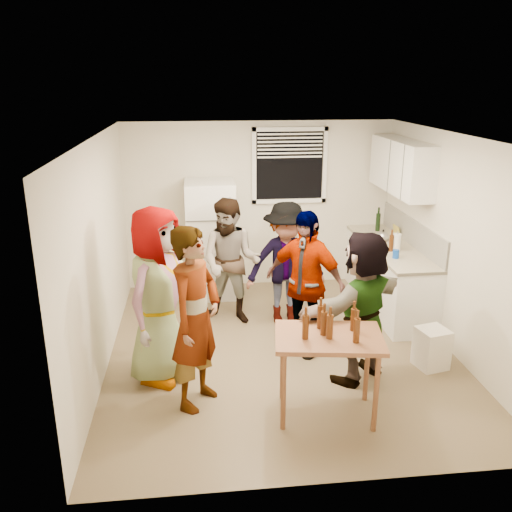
{
  "coord_description": "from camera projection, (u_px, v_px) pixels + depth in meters",
  "views": [
    {
      "loc": [
        -0.94,
        -5.71,
        3.09
      ],
      "look_at": [
        -0.28,
        0.13,
        1.15
      ],
      "focal_mm": 38.0,
      "sensor_mm": 36.0,
      "label": 1
    }
  ],
  "objects": [
    {
      "name": "trash_bin",
      "position": [
        432.0,
        346.0,
        6.02
      ],
      "size": [
        0.37,
        0.37,
        0.46
      ],
      "primitive_type": "cube",
      "rotation": [
        0.0,
        0.0,
        0.23
      ],
      "color": "white",
      "rests_on": "ground"
    },
    {
      "name": "kettle",
      "position": [
        383.0,
        241.0,
        7.62
      ],
      "size": [
        0.24,
        0.21,
        0.18
      ],
      "primitive_type": null,
      "rotation": [
        0.0,
        0.0,
        -0.17
      ],
      "color": "silver",
      "rests_on": "countertop"
    },
    {
      "name": "counter_lower",
      "position": [
        388.0,
        277.0,
        7.59
      ],
      "size": [
        0.6,
        2.2,
        0.86
      ],
      "primitive_type": "cube",
      "color": "white",
      "rests_on": "ground"
    },
    {
      "name": "refrigerator",
      "position": [
        211.0,
        239.0,
        7.88
      ],
      "size": [
        0.7,
        0.7,
        1.7
      ],
      "primitive_type": "cube",
      "color": "white",
      "rests_on": "ground"
    },
    {
      "name": "red_cup",
      "position": [
        326.0,
        331.0,
        5.07
      ],
      "size": [
        0.08,
        0.08,
        0.11
      ],
      "primitive_type": "cylinder",
      "color": "#AC2B0D",
      "rests_on": "serving_table"
    },
    {
      "name": "serving_table",
      "position": [
        325.0,
        413.0,
        5.24
      ],
      "size": [
        1.07,
        0.79,
        0.83
      ],
      "primitive_type": null,
      "rotation": [
        0.0,
        0.0,
        -0.15
      ],
      "color": "brown",
      "rests_on": "ground"
    },
    {
      "name": "guest_black",
      "position": [
        303.0,
        350.0,
        6.46
      ],
      "size": [
        1.86,
        1.96,
        0.42
      ],
      "primitive_type": "imported",
      "rotation": [
        0.0,
        0.0,
        -0.69
      ],
      "color": "black",
      "rests_on": "ground"
    },
    {
      "name": "guest_back_left",
      "position": [
        232.0,
        320.0,
        7.24
      ],
      "size": [
        1.31,
        1.83,
        0.63
      ],
      "primitive_type": "imported",
      "rotation": [
        0.0,
        0.0,
        -0.34
      ],
      "color": "brown",
      "rests_on": "ground"
    },
    {
      "name": "picture_frame",
      "position": [
        396.0,
        231.0,
        7.82
      ],
      "size": [
        0.02,
        0.19,
        0.16
      ],
      "primitive_type": "cube",
      "color": "gold",
      "rests_on": "countertop"
    },
    {
      "name": "beer_bottle_table",
      "position": [
        353.0,
        330.0,
        5.08
      ],
      "size": [
        0.06,
        0.06,
        0.22
      ],
      "primitive_type": "cylinder",
      "color": "#47230C",
      "rests_on": "serving_table"
    },
    {
      "name": "beer_bottle_counter",
      "position": [
        391.0,
        251.0,
        7.18
      ],
      "size": [
        0.06,
        0.06,
        0.22
      ],
      "primitive_type": "cylinder",
      "color": "#47230C",
      "rests_on": "countertop"
    },
    {
      "name": "countertop",
      "position": [
        391.0,
        246.0,
        7.44
      ],
      "size": [
        0.64,
        2.22,
        0.04
      ],
      "primitive_type": "cube",
      "color": "#BBB094",
      "rests_on": "counter_lower"
    },
    {
      "name": "room",
      "position": [
        281.0,
        350.0,
        6.45
      ],
      "size": [
        4.0,
        4.5,
        2.5
      ],
      "primitive_type": null,
      "color": "beige",
      "rests_on": "ground"
    },
    {
      "name": "window",
      "position": [
        290.0,
        166.0,
        8.01
      ],
      "size": [
        1.12,
        0.1,
        1.06
      ],
      "primitive_type": null,
      "color": "white",
      "rests_on": "room"
    },
    {
      "name": "wine_bottle",
      "position": [
        377.0,
        231.0,
        8.13
      ],
      "size": [
        0.07,
        0.07,
        0.27
      ],
      "primitive_type": "cylinder",
      "color": "black",
      "rests_on": "countertop"
    },
    {
      "name": "backsplash",
      "position": [
        412.0,
        232.0,
        7.41
      ],
      "size": [
        0.03,
        2.2,
        0.36
      ],
      "primitive_type": "cube",
      "color": "beige",
      "rests_on": "countertop"
    },
    {
      "name": "guest_back_right",
      "position": [
        285.0,
        320.0,
        7.24
      ],
      "size": [
        1.18,
        1.7,
        0.6
      ],
      "primitive_type": "imported",
      "rotation": [
        0.0,
        0.0,
        0.08
      ],
      "color": "#3F3E43",
      "rests_on": "ground"
    },
    {
      "name": "guest_stripe",
      "position": [
        199.0,
        401.0,
        5.43
      ],
      "size": [
        1.9,
        1.52,
        0.44
      ],
      "primitive_type": "imported",
      "rotation": [
        0.0,
        0.0,
        1.02
      ],
      "color": "#141933",
      "rests_on": "ground"
    },
    {
      "name": "guest_grey",
      "position": [
        163.0,
        376.0,
        5.9
      ],
      "size": [
        2.1,
        1.75,
        0.6
      ],
      "primitive_type": "imported",
      "rotation": [
        0.0,
        0.0,
        1.04
      ],
      "color": "#9A9A9A",
      "rests_on": "ground"
    },
    {
      "name": "blue_cup",
      "position": [
        395.0,
        258.0,
        6.9
      ],
      "size": [
        0.08,
        0.08,
        0.11
      ],
      "primitive_type": "cylinder",
      "color": "#0E40A9",
      "rests_on": "countertop"
    },
    {
      "name": "upper_cabinets",
      "position": [
        401.0,
        166.0,
        7.31
      ],
      "size": [
        0.34,
        1.6,
        0.7
      ],
      "primitive_type": "cube",
      "color": "white",
      "rests_on": "room"
    },
    {
      "name": "guest_orange",
      "position": [
        358.0,
        376.0,
        5.88
      ],
      "size": [
        2.19,
        2.22,
        0.48
      ],
      "primitive_type": "imported",
      "rotation": [
        0.0,
        0.0,
        3.76
      ],
      "color": "tan",
      "rests_on": "ground"
    },
    {
      "name": "paper_towel",
      "position": [
        396.0,
        251.0,
        7.2
      ],
      "size": [
        0.11,
        0.11,
        0.23
      ],
      "primitive_type": "cylinder",
      "color": "white",
      "rests_on": "countertop"
    }
  ]
}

